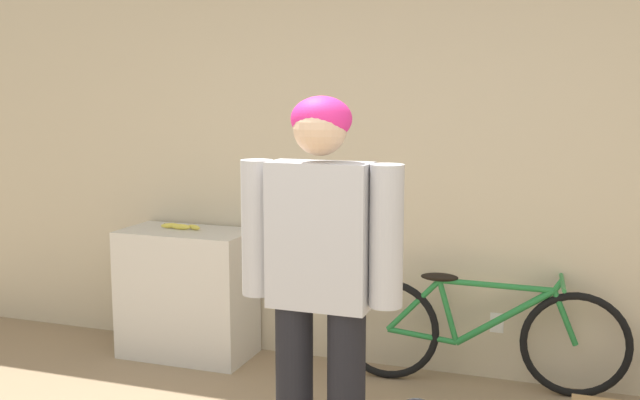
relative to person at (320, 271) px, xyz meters
name	(u,v)px	position (x,y,z in m)	size (l,w,h in m)	color
wall_back	(411,162)	(0.03, 1.57, 0.32)	(8.00, 0.07, 2.60)	beige
side_shelf	(187,293)	(-1.37, 1.29, -0.56)	(0.84, 0.46, 0.83)	beige
person	(320,271)	(0.00, 0.00, 0.00)	(0.71, 0.25, 1.71)	black
bicycle	(479,332)	(0.50, 1.37, -0.65)	(1.68, 0.46, 0.69)	black
banana	(181,226)	(-1.42, 1.32, -0.13)	(0.30, 0.08, 0.04)	#EAD64C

